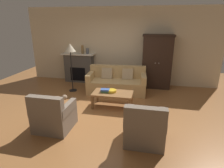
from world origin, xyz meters
TOP-DOWN VIEW (x-y plane):
  - ground_plane at (0.00, 0.00)m, footprint 9.60×9.60m
  - back_wall at (0.00, 2.55)m, footprint 7.20×0.10m
  - fireplace at (-1.55, 2.30)m, footprint 1.26×0.48m
  - armoire at (1.40, 2.22)m, footprint 1.06×0.57m
  - couch at (0.12, 1.41)m, footprint 1.97×0.99m
  - coffee_table at (0.21, 0.26)m, footprint 1.10×0.60m
  - fruit_bowl at (0.17, 0.30)m, footprint 0.26×0.26m
  - book_stack at (0.01, 0.26)m, footprint 0.27×0.20m
  - mantel_vase_bronze at (-1.37, 2.28)m, footprint 0.10×0.10m
  - mantel_vase_slate at (-1.17, 2.28)m, footprint 0.11×0.11m
  - armchair_near_left at (-0.83, -1.15)m, footprint 0.79×0.78m
  - armchair_near_right at (1.16, -1.22)m, footprint 0.78×0.77m
  - floor_lamp at (-1.39, 1.23)m, footprint 0.36×0.36m
  - dog at (-1.25, -0.17)m, footprint 0.54×0.34m

SIDE VIEW (x-z plane):
  - ground_plane at x=0.00m, z-range 0.00..0.00m
  - dog at x=-1.25m, z-range 0.05..0.44m
  - armchair_near_left at x=-0.83m, z-range -0.12..0.76m
  - armchair_near_right at x=1.16m, z-range -0.12..0.76m
  - couch at x=0.12m, z-range -0.11..0.75m
  - coffee_table at x=0.21m, z-range 0.16..0.58m
  - fruit_bowl at x=0.17m, z-range 0.42..0.49m
  - book_stack at x=0.01m, z-range 0.42..0.51m
  - fireplace at x=-1.55m, z-range 0.01..1.13m
  - armoire at x=1.40m, z-range 0.00..1.88m
  - mantel_vase_slate at x=-1.17m, z-range 1.12..1.33m
  - mantel_vase_bronze at x=-1.37m, z-range 1.12..1.43m
  - floor_lamp at x=-1.39m, z-range 0.59..2.20m
  - back_wall at x=0.00m, z-range 0.00..2.80m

